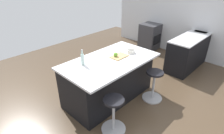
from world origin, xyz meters
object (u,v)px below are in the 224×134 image
at_px(apple_green, 116,55).
at_px(stool_middle, 114,116).
at_px(stool_by_window, 153,86).
at_px(fruit_bowl, 131,51).
at_px(cutting_board, 119,56).
at_px(kitchen_island, 109,79).
at_px(water_bottle, 83,59).
at_px(oven_range, 150,36).

bearing_deg(apple_green, stool_middle, 41.30).
relative_size(stool_by_window, stool_middle, 1.00).
height_order(stool_by_window, fruit_bowl, fruit_bowl).
xyz_separation_m(stool_middle, cutting_board, (-0.87, -0.67, 0.63)).
distance_m(stool_by_window, fruit_bowl, 0.90).
bearing_deg(cutting_board, fruit_bowl, 170.71).
xyz_separation_m(stool_by_window, fruit_bowl, (0.06, -0.61, 0.66)).
height_order(kitchen_island, stool_by_window, kitchen_island).
bearing_deg(cutting_board, kitchen_island, -16.82).
xyz_separation_m(kitchen_island, stool_by_window, (-0.63, 0.74, -0.15)).
distance_m(stool_middle, cutting_board, 1.26).
bearing_deg(water_bottle, cutting_board, 161.17).
bearing_deg(oven_range, stool_middle, 25.07).
height_order(apple_green, fruit_bowl, apple_green).
bearing_deg(stool_middle, water_bottle, -97.22).
distance_m(stool_middle, fruit_bowl, 1.50).
relative_size(kitchen_island, water_bottle, 6.37).
bearing_deg(fruit_bowl, cutting_board, -9.29).
bearing_deg(stool_by_window, water_bottle, -39.02).
bearing_deg(oven_range, fruit_bowl, 24.06).
bearing_deg(stool_middle, kitchen_island, -130.35).
bearing_deg(stool_middle, cutting_board, -142.61).
distance_m(stool_by_window, water_bottle, 1.64).
xyz_separation_m(stool_middle, water_bottle, (-0.12, -0.92, 0.74)).
relative_size(water_bottle, fruit_bowl, 1.74).
xyz_separation_m(oven_range, apple_green, (2.92, 1.04, 0.56)).
xyz_separation_m(cutting_board, fruit_bowl, (-0.32, 0.05, 0.03)).
xyz_separation_m(oven_range, water_bottle, (3.59, 0.81, 0.62)).
relative_size(oven_range, kitchen_island, 0.45).
xyz_separation_m(apple_green, water_bottle, (0.68, -0.23, 0.06)).
height_order(kitchen_island, stool_middle, kitchen_island).
xyz_separation_m(kitchen_island, fruit_bowl, (-0.57, 0.13, 0.51)).
distance_m(oven_range, cutting_board, 3.08).
distance_m(cutting_board, apple_green, 0.10).
distance_m(oven_range, stool_middle, 4.10).
relative_size(stool_middle, fruit_bowl, 3.80).
height_order(oven_range, kitchen_island, kitchen_island).
height_order(stool_middle, apple_green, apple_green).
distance_m(cutting_board, fruit_bowl, 0.33).
bearing_deg(kitchen_island, water_bottle, -19.78).
height_order(oven_range, fruit_bowl, fruit_bowl).
distance_m(kitchen_island, stool_middle, 0.98).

